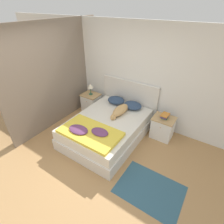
# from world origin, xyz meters

# --- Properties ---
(ground_plane) EXTENTS (16.00, 16.00, 0.00)m
(ground_plane) POSITION_xyz_m (0.00, 0.00, 0.00)
(ground_plane) COLOR tan
(wall_back) EXTENTS (9.00, 0.06, 2.55)m
(wall_back) POSITION_xyz_m (0.00, 2.13, 1.27)
(wall_back) COLOR white
(wall_back) RESTS_ON ground_plane
(wall_side_left) EXTENTS (0.06, 3.10, 2.55)m
(wall_side_left) POSITION_xyz_m (-1.56, 1.05, 1.27)
(wall_side_left) COLOR gray
(wall_side_left) RESTS_ON ground_plane
(bed) EXTENTS (1.55, 2.07, 0.52)m
(bed) POSITION_xyz_m (0.00, 1.00, 0.26)
(bed) COLOR silver
(bed) RESTS_ON ground_plane
(headboard) EXTENTS (1.63, 0.06, 1.14)m
(headboard) POSITION_xyz_m (0.00, 2.06, 0.59)
(headboard) COLOR silver
(headboard) RESTS_ON ground_plane
(nightstand_left) EXTENTS (0.51, 0.43, 0.55)m
(nightstand_left) POSITION_xyz_m (-1.11, 1.75, 0.28)
(nightstand_left) COLOR white
(nightstand_left) RESTS_ON ground_plane
(nightstand_right) EXTENTS (0.51, 0.43, 0.55)m
(nightstand_right) POSITION_xyz_m (1.12, 1.75, 0.28)
(nightstand_right) COLOR white
(nightstand_right) RESTS_ON ground_plane
(pillow_left) EXTENTS (0.47, 0.39, 0.16)m
(pillow_left) POSITION_xyz_m (-0.25, 1.79, 0.60)
(pillow_left) COLOR navy
(pillow_left) RESTS_ON bed
(pillow_right) EXTENTS (0.47, 0.39, 0.16)m
(pillow_right) POSITION_xyz_m (0.26, 1.79, 0.60)
(pillow_right) COLOR navy
(pillow_right) RESTS_ON bed
(quilt) EXTENTS (1.29, 0.74, 0.11)m
(quilt) POSITION_xyz_m (-0.01, 0.38, 0.56)
(quilt) COLOR yellow
(quilt) RESTS_ON bed
(dog) EXTENTS (0.26, 0.80, 0.18)m
(dog) POSITION_xyz_m (0.12, 1.39, 0.61)
(dog) COLOR tan
(dog) RESTS_ON bed
(book_stack) EXTENTS (0.18, 0.23, 0.11)m
(book_stack) POSITION_xyz_m (1.12, 1.76, 0.61)
(book_stack) COLOR #337547
(book_stack) RESTS_ON nightstand_right
(table_lamp) EXTENTS (0.18, 0.18, 0.33)m
(table_lamp) POSITION_xyz_m (-1.11, 1.76, 0.81)
(table_lamp) COLOR #336B4C
(table_lamp) RESTS_ON nightstand_left
(rug) EXTENTS (1.15, 0.85, 0.00)m
(rug) POSITION_xyz_m (1.47, 0.22, 0.00)
(rug) COLOR #335B70
(rug) RESTS_ON ground_plane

